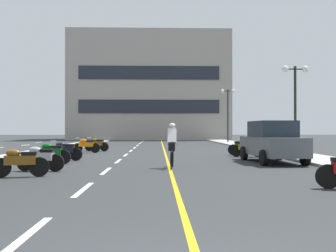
% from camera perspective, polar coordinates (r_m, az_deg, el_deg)
% --- Properties ---
extents(ground_plane, '(140.00, 140.00, 0.00)m').
position_cam_1_polar(ground_plane, '(24.19, -1.11, -3.93)').
color(ground_plane, '#2D3033').
extents(curb_left, '(2.40, 72.00, 0.12)m').
position_cam_1_polar(curb_left, '(28.07, -16.05, -3.31)').
color(curb_left, '#A8A8A3').
rests_on(curb_left, ground).
extents(curb_right, '(2.40, 72.00, 0.12)m').
position_cam_1_polar(curb_right, '(28.17, 13.68, -3.31)').
color(curb_right, '#A8A8A3').
rests_on(curb_right, ground).
extents(lane_dash_0, '(0.14, 2.20, 0.01)m').
position_cam_1_polar(lane_dash_0, '(5.64, -20.96, -15.49)').
color(lane_dash_0, silver).
rests_on(lane_dash_0, ground).
extents(lane_dash_1, '(0.14, 2.20, 0.01)m').
position_cam_1_polar(lane_dash_1, '(9.43, -12.76, -9.39)').
color(lane_dash_1, silver).
rests_on(lane_dash_1, ground).
extents(lane_dash_2, '(0.14, 2.20, 0.01)m').
position_cam_1_polar(lane_dash_2, '(13.35, -9.40, -6.75)').
color(lane_dash_2, silver).
rests_on(lane_dash_2, ground).
extents(lane_dash_3, '(0.14, 2.20, 0.01)m').
position_cam_1_polar(lane_dash_3, '(17.30, -7.59, -5.31)').
color(lane_dash_3, silver).
rests_on(lane_dash_3, ground).
extents(lane_dash_4, '(0.14, 2.20, 0.01)m').
position_cam_1_polar(lane_dash_4, '(21.27, -6.45, -4.40)').
color(lane_dash_4, silver).
rests_on(lane_dash_4, ground).
extents(lane_dash_5, '(0.14, 2.20, 0.01)m').
position_cam_1_polar(lane_dash_5, '(25.25, -5.68, -3.78)').
color(lane_dash_5, silver).
rests_on(lane_dash_5, ground).
extents(lane_dash_6, '(0.14, 2.20, 0.01)m').
position_cam_1_polar(lane_dash_6, '(29.23, -5.12, -3.32)').
color(lane_dash_6, silver).
rests_on(lane_dash_6, ground).
extents(lane_dash_7, '(0.14, 2.20, 0.01)m').
position_cam_1_polar(lane_dash_7, '(33.22, -4.69, -2.98)').
color(lane_dash_7, silver).
rests_on(lane_dash_7, ground).
extents(lane_dash_8, '(0.14, 2.20, 0.01)m').
position_cam_1_polar(lane_dash_8, '(37.21, -4.35, -2.71)').
color(lane_dash_8, silver).
rests_on(lane_dash_8, ground).
extents(lane_dash_9, '(0.14, 2.20, 0.01)m').
position_cam_1_polar(lane_dash_9, '(41.21, -4.08, -2.49)').
color(lane_dash_9, silver).
rests_on(lane_dash_9, ground).
extents(lane_dash_10, '(0.14, 2.20, 0.01)m').
position_cam_1_polar(lane_dash_10, '(45.20, -3.86, -2.31)').
color(lane_dash_10, silver).
rests_on(lane_dash_10, ground).
extents(lane_dash_11, '(0.14, 2.20, 0.01)m').
position_cam_1_polar(lane_dash_11, '(49.20, -3.67, -2.16)').
color(lane_dash_11, silver).
rests_on(lane_dash_11, ground).
extents(centre_line_yellow, '(0.12, 66.00, 0.01)m').
position_cam_1_polar(centre_line_yellow, '(27.19, -0.63, -3.54)').
color(centre_line_yellow, gold).
rests_on(centre_line_yellow, ground).
extents(office_building, '(21.55, 9.92, 14.52)m').
position_cam_1_polar(office_building, '(53.37, -2.77, 5.78)').
color(office_building, '#9E998E').
rests_on(office_building, ground).
extents(street_lamp_mid, '(1.46, 0.36, 4.81)m').
position_cam_1_polar(street_lamp_mid, '(21.70, 18.80, 5.40)').
color(street_lamp_mid, black).
rests_on(street_lamp_mid, curb_right).
extents(street_lamp_far, '(1.46, 0.36, 5.46)m').
position_cam_1_polar(street_lamp_far, '(39.23, 9.10, 3.38)').
color(street_lamp_far, black).
rests_on(street_lamp_far, curb_right).
extents(parked_car_near, '(2.10, 4.29, 1.82)m').
position_cam_1_polar(parked_car_near, '(17.03, 15.56, -2.30)').
color(parked_car_near, black).
rests_on(parked_car_near, ground).
extents(motorcycle_2, '(1.68, 0.64, 0.92)m').
position_cam_1_polar(motorcycle_2, '(12.29, -21.64, -5.07)').
color(motorcycle_2, black).
rests_on(motorcycle_2, ground).
extents(motorcycle_3, '(1.70, 0.60, 0.92)m').
position_cam_1_polar(motorcycle_3, '(13.75, -18.91, -4.59)').
color(motorcycle_3, black).
rests_on(motorcycle_3, ground).
extents(motorcycle_4, '(1.70, 0.60, 0.92)m').
position_cam_1_polar(motorcycle_4, '(16.48, -17.42, -3.90)').
color(motorcycle_4, black).
rests_on(motorcycle_4, ground).
extents(motorcycle_5, '(1.70, 0.60, 0.92)m').
position_cam_1_polar(motorcycle_5, '(18.03, -15.54, -3.60)').
color(motorcycle_5, black).
rests_on(motorcycle_5, ground).
extents(motorcycle_6, '(1.67, 0.69, 0.92)m').
position_cam_1_polar(motorcycle_6, '(20.10, 11.99, -3.28)').
color(motorcycle_6, black).
rests_on(motorcycle_6, ground).
extents(motorcycle_7, '(1.70, 0.60, 0.92)m').
position_cam_1_polar(motorcycle_7, '(21.52, 11.38, -3.10)').
color(motorcycle_7, black).
rests_on(motorcycle_7, ground).
extents(motorcycle_8, '(1.70, 0.60, 0.92)m').
position_cam_1_polar(motorcycle_8, '(23.57, -12.35, -2.86)').
color(motorcycle_8, black).
rests_on(motorcycle_8, ground).
extents(motorcycle_9, '(1.65, 0.76, 0.92)m').
position_cam_1_polar(motorcycle_9, '(25.17, -10.84, -2.71)').
color(motorcycle_9, black).
rests_on(motorcycle_9, ground).
extents(cyclist_rider, '(0.43, 1.77, 1.71)m').
position_cam_1_polar(cyclist_rider, '(14.10, 0.61, -2.82)').
color(cyclist_rider, black).
rests_on(cyclist_rider, ground).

